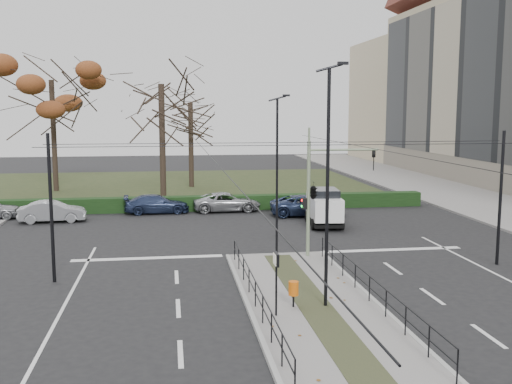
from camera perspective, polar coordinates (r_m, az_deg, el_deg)
ground at (r=23.94m, az=3.96°, el=-8.93°), size 140.00×140.00×0.00m
median_island at (r=21.60m, az=5.39°, el=-10.63°), size 4.40×15.00×0.14m
sidewalk_east at (r=50.42m, az=18.84°, el=-0.38°), size 8.00×90.00×0.14m
park at (r=54.83m, az=-9.35°, el=0.54°), size 38.00×26.00×0.10m
hedge at (r=41.50m, az=-9.68°, el=-1.16°), size 38.00×1.00×1.00m
median_railing at (r=21.23m, az=5.48°, el=-8.39°), size 4.14×13.24×0.92m
catenary at (r=24.75m, az=3.24°, el=-0.26°), size 20.00×34.00×6.00m
traffic_light at (r=27.71m, az=5.65°, el=0.23°), size 3.64×2.08×5.35m
litter_bin at (r=20.91m, az=3.59°, el=-9.18°), size 0.35×0.35×0.90m
info_panel at (r=19.76m, az=1.94°, el=-7.10°), size 0.12×0.55×2.12m
streetlamp_median_near at (r=20.36m, az=6.87°, el=0.67°), size 0.70×0.14×8.33m
streetlamp_median_far at (r=27.38m, az=2.04°, el=1.60°), size 0.62×0.13×7.45m
parked_car_second at (r=39.14m, az=-18.83°, el=-1.76°), size 4.11×1.68×1.32m
parked_car_third at (r=40.76m, az=-9.44°, el=-1.13°), size 4.40×1.97×1.25m
parked_car_fourth at (r=41.06m, az=-2.77°, el=-0.95°), size 4.65×2.19×1.28m
white_van at (r=36.09m, az=6.52°, el=-1.37°), size 2.20×4.20×2.22m
rust_tree at (r=53.18m, az=-18.92°, el=10.06°), size 10.32×10.32×12.19m
bare_tree_center at (r=53.43m, az=-6.26°, el=7.87°), size 6.08×6.08×9.88m
bare_tree_near at (r=44.28m, az=-9.01°, el=9.31°), size 6.06×6.06×11.51m
parked_car_fifth at (r=39.43m, az=4.87°, el=-1.29°), size 4.99×2.57×1.35m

